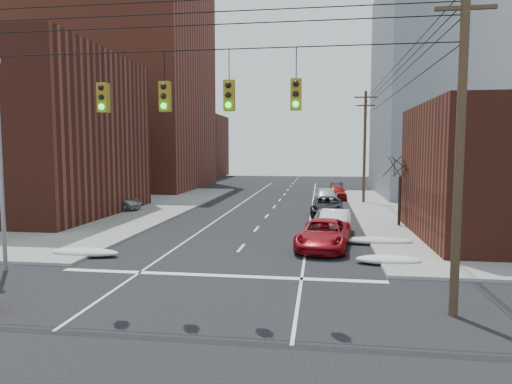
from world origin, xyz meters
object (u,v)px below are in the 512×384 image
(lot_car_b, at_px, (111,202))
(lot_car_d, at_px, (75,200))
(lot_car_c, at_px, (53,203))
(parked_car_d, at_px, (326,197))
(parked_car_f, at_px, (336,188))
(parked_car_b, at_px, (334,223))
(lot_car_a, at_px, (82,206))
(parked_car_c, at_px, (327,206))
(parked_car_a, at_px, (329,221))
(red_pickup, at_px, (324,234))
(parked_car_e, at_px, (337,192))

(lot_car_b, height_order, lot_car_d, lot_car_b)
(lot_car_b, relative_size, lot_car_c, 1.16)
(parked_car_d, bearing_deg, parked_car_f, 78.26)
(parked_car_b, relative_size, lot_car_a, 1.10)
(parked_car_d, xyz_separation_m, lot_car_c, (-23.12, -8.25, 0.05))
(parked_car_c, distance_m, parked_car_f, 18.72)
(parked_car_d, xyz_separation_m, lot_car_a, (-19.14, -10.68, 0.12))
(parked_car_a, height_order, parked_car_f, parked_car_a)
(lot_car_a, xyz_separation_m, lot_car_c, (-3.97, 2.43, -0.07))
(parked_car_d, relative_size, lot_car_c, 1.15)
(lot_car_b, bearing_deg, lot_car_c, 91.35)
(lot_car_c, bearing_deg, red_pickup, -101.24)
(parked_car_b, xyz_separation_m, lot_car_c, (-23.43, 7.57, 0.01))
(parked_car_a, relative_size, parked_car_f, 1.05)
(parked_car_a, distance_m, parked_car_c, 7.97)
(red_pickup, bearing_deg, parked_car_c, 95.42)
(parked_car_a, bearing_deg, parked_car_b, -77.11)
(parked_car_c, height_order, lot_car_b, lot_car_b)
(parked_car_d, bearing_deg, parked_car_c, -95.05)
(parked_car_b, bearing_deg, lot_car_b, 163.33)
(parked_car_e, bearing_deg, parked_car_c, -99.82)
(red_pickup, distance_m, parked_car_c, 12.78)
(parked_car_b, height_order, parked_car_c, parked_car_b)
(red_pickup, height_order, lot_car_b, lot_car_b)
(parked_car_d, height_order, parked_car_f, parked_car_d)
(lot_car_b, bearing_deg, lot_car_d, 61.61)
(parked_car_c, height_order, lot_car_a, lot_car_a)
(parked_car_a, height_order, parked_car_c, parked_car_c)
(parked_car_b, height_order, parked_car_f, parked_car_b)
(parked_car_e, bearing_deg, parked_car_d, -106.50)
(lot_car_c, height_order, lot_car_d, lot_car_c)
(parked_car_b, distance_m, parked_car_f, 27.66)
(parked_car_a, distance_m, lot_car_d, 24.14)
(parked_car_d, xyz_separation_m, lot_car_d, (-22.44, -5.93, 0.03))
(parked_car_a, height_order, parked_car_e, parked_car_e)
(parked_car_e, distance_m, lot_car_b, 23.46)
(lot_car_b, bearing_deg, parked_car_d, -76.31)
(parked_car_c, bearing_deg, parked_car_d, 92.35)
(lot_car_a, height_order, lot_car_c, lot_car_a)
(lot_car_a, bearing_deg, parked_car_b, -106.67)
(parked_car_c, bearing_deg, red_pickup, -89.26)
(parked_car_b, bearing_deg, parked_car_a, 115.16)
(parked_car_c, distance_m, lot_car_c, 23.16)
(parked_car_b, height_order, lot_car_c, parked_car_b)
(parked_car_e, height_order, lot_car_a, lot_car_a)
(parked_car_f, distance_m, lot_car_b, 27.55)
(lot_car_c, bearing_deg, lot_car_d, -1.01)
(lot_car_a, bearing_deg, red_pickup, -117.33)
(parked_car_a, relative_size, parked_car_b, 0.91)
(parked_car_b, bearing_deg, lot_car_c, 169.66)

